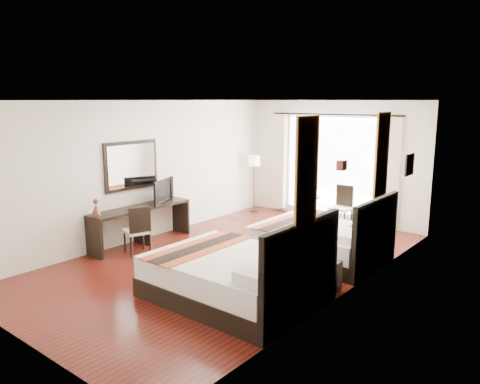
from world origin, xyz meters
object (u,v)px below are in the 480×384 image
Objects in this scene: bed_near at (237,276)px; bed_far at (322,241)px; table_lamp at (326,239)px; side_table at (308,209)px; nightstand at (323,277)px; television at (160,191)px; console_desk at (141,225)px; floor_lamp at (254,165)px; desk_chair at (138,239)px; vase at (321,258)px; window_chair at (341,215)px; fruit_bowl at (307,195)px.

bed_far is (0.08, 2.30, -0.02)m from bed_near.
side_table is at bearing 124.75° from table_lamp.
nightstand is 4.03m from television.
floor_lamp is (0.06, 3.59, 0.83)m from console_desk.
television is 0.92× the size of desk_chair.
bed_near is at bearing -55.30° from floor_lamp.
floor_lamp reaches higher than bed_far.
window_chair is (-1.48, 3.55, -0.28)m from vase.
nightstand is at bearing 50.24° from bed_near.
vase is 4.01m from television.
television is 3.11m from floor_lamp.
floor_lamp is 1.88m from side_table.
bed_near is 5.73× the size of table_lamp.
bed_far is at bearing -53.34° from side_table.
window_chair is at bearing -0.14° from floor_lamp.
bed_near is 1.07× the size of bed_far.
bed_far is at bearing 16.70° from window_chair.
nightstand is at bearing -150.88° from desk_chair.
table_lamp is 3.96m from console_desk.
vase is 3.60m from desk_chair.
vase is 0.13× the size of window_chair.
window_chair is at bearing 108.41° from bed_far.
fruit_bowl reaches higher than nightstand.
television is 4.03m from window_chair.
console_desk is (-3.96, -0.17, 0.15)m from nightstand.
vase is 0.14× the size of desk_chair.
bed_near is 4.46m from window_chair.
fruit_bowl is at bearing -4.85° from floor_lamp.
bed_near is 3.44m from television.
floor_lamp is (-3.14, 2.12, 0.89)m from bed_far.
side_table is 0.68× the size of window_chair.
television is at bearing 156.92° from bed_near.
bed_far is 3.37m from desk_chair.
desk_chair reaches higher than table_lamp.
console_desk is (-3.93, -0.29, -0.40)m from table_lamp.
bed_near is at bearing -14.88° from console_desk.
fruit_bowl is (-2.24, 3.17, -0.12)m from table_lamp.
table_lamp reaches higher than vase.
desk_chair reaches higher than nightstand.
fruit_bowl is at bearing 125.26° from table_lamp.
nightstand is 3.59m from desk_chair.
bed_far is 2.59× the size of television.
bed_far is 1.53× the size of floor_lamp.
window_chair is (2.48, 3.09, -0.71)m from television.
table_lamp is at bearing 54.41° from bed_near.
fruit_bowl is (-2.27, 3.28, 0.44)m from nightstand.
desk_chair is (0.42, -0.44, -0.10)m from console_desk.
console_desk is 2.34× the size of window_chair.
window_chair reaches higher than vase.
table_lamp reaches higher than nightstand.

